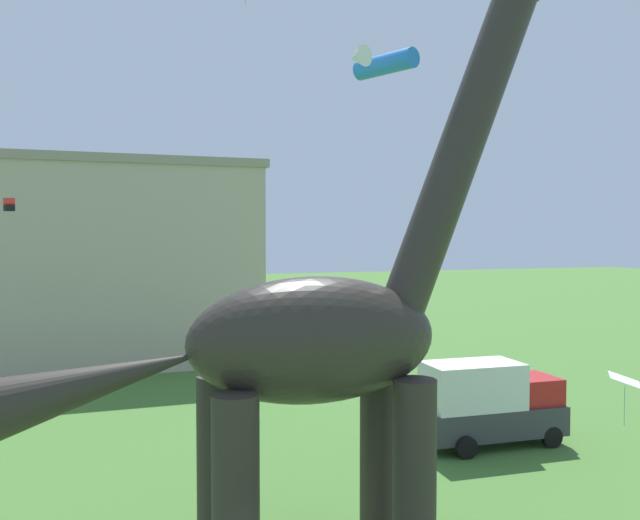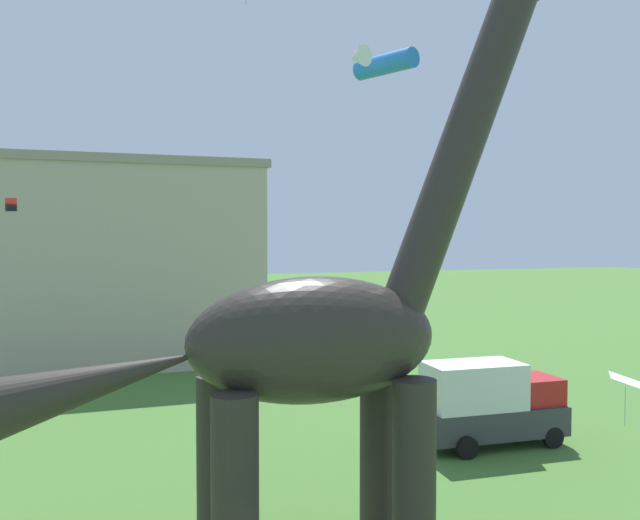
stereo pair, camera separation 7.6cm
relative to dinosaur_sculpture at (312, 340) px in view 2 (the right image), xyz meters
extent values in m
cylinder|color=#2D2823|center=(2.25, 1.01, -3.19)|extent=(1.05, 1.05, 4.55)
cylinder|color=#2D2823|center=(2.25, -1.01, -3.19)|extent=(1.05, 1.05, 4.55)
cylinder|color=#2D2823|center=(-2.11, 1.01, -3.19)|extent=(1.05, 1.05, 4.55)
cylinder|color=#2D2823|center=(-2.11, -1.01, -3.19)|extent=(1.05, 1.05, 4.55)
ellipsoid|color=#2D2823|center=(0.07, 0.00, 0.00)|extent=(6.23, 2.68, 3.06)
cylinder|color=#2D2823|center=(4.11, 0.00, 4.91)|extent=(4.47, 1.15, 8.87)
cone|color=#2D2823|center=(-5.15, 0.00, -0.70)|extent=(5.47, 1.53, 2.59)
cube|color=#38383D|center=(9.30, 6.29, -4.52)|extent=(5.70, 2.38, 1.10)
cube|color=red|center=(11.14, 6.29, -3.47)|extent=(1.89, 2.02, 1.00)
cube|color=silver|center=(8.51, 6.29, -3.12)|extent=(3.68, 2.20, 1.70)
cylinder|color=black|center=(11.31, 7.34, -5.07)|extent=(0.81, 0.30, 0.80)
cylinder|color=black|center=(11.31, 5.24, -5.07)|extent=(0.81, 0.30, 0.80)
cylinder|color=black|center=(7.62, 7.34, -5.07)|extent=(0.81, 0.30, 0.80)
cylinder|color=black|center=(7.62, 5.24, -5.07)|extent=(0.81, 0.30, 0.80)
cylinder|color=#287AE5|center=(2.36, 0.96, 7.01)|extent=(1.22, 1.94, 0.53)
cone|color=white|center=(1.41, 0.55, 7.01)|extent=(0.69, 0.65, 0.55)
cube|color=red|center=(-8.50, 19.26, 4.09)|extent=(0.55, 0.55, 0.35)
cube|color=black|center=(-8.50, 19.26, 3.82)|extent=(0.55, 0.55, 0.35)
cube|color=white|center=(8.65, -0.98, -1.41)|extent=(1.31, 1.35, 0.26)
cylinder|color=#287AE5|center=(8.65, -0.98, -2.12)|extent=(0.01, 0.01, 1.09)
cube|color=#B7A893|center=(-6.48, 30.44, 0.56)|extent=(23.24, 13.36, 12.06)
cube|color=gray|center=(-6.48, 30.44, 6.84)|extent=(23.71, 13.63, 0.50)
camera|label=1|loc=(-5.11, -14.97, 2.53)|focal=37.10mm
camera|label=2|loc=(-5.03, -15.00, 2.53)|focal=37.10mm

